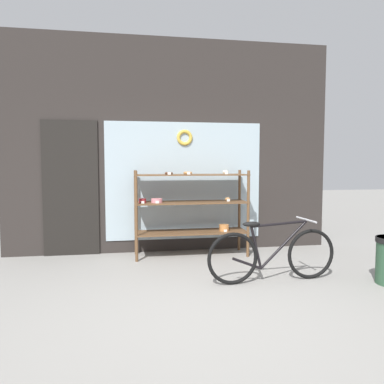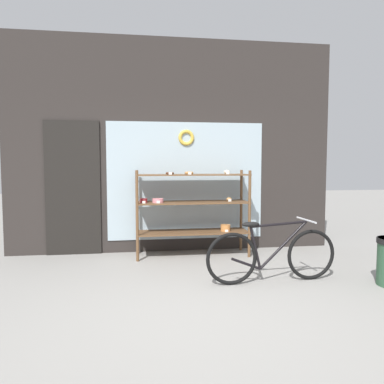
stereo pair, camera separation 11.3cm
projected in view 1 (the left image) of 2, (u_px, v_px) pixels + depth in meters
name	position (u px, v px, depth m)	size (l,w,h in m)	color
ground_plane	(201.00, 307.00, 3.74)	(30.00, 30.00, 0.00)	gray
storefront_facade	(169.00, 149.00, 6.06)	(5.29, 0.13, 3.44)	#2D2826
display_case	(191.00, 205.00, 5.79)	(1.74, 0.51, 1.33)	brown
bicycle	(272.00, 254.00, 4.53)	(1.65, 0.46, 0.76)	black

